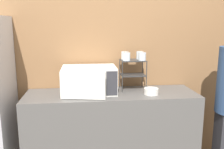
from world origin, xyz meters
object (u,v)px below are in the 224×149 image
(microwave, at_px, (89,80))
(glass_front_left, at_px, (126,57))
(glass_front_right, at_px, (142,56))
(glass_back_left, at_px, (125,55))
(glass_back_right, at_px, (140,55))
(dish_rack, at_px, (133,68))
(bowl, at_px, (151,91))

(microwave, height_order, glass_front_left, glass_front_left)
(glass_front_right, height_order, glass_back_left, same)
(glass_back_right, height_order, glass_back_left, same)
(dish_rack, bearing_deg, microwave, -170.91)
(microwave, xyz_separation_m, glass_front_right, (0.58, 0.03, 0.24))
(glass_back_right, distance_m, glass_back_left, 0.17)
(glass_front_left, height_order, glass_back_left, same)
(glass_back_right, relative_size, bowl, 0.57)
(glass_back_right, relative_size, glass_front_right, 1.00)
(glass_front_left, height_order, glass_front_right, same)
(dish_rack, distance_m, glass_back_left, 0.17)
(microwave, xyz_separation_m, glass_back_right, (0.58, 0.13, 0.24))
(glass_front_left, bearing_deg, glass_back_left, 90.21)
(bowl, bearing_deg, dish_rack, 127.94)
(glass_front_left, distance_m, bowl, 0.45)
(glass_back_right, height_order, glass_front_right, same)
(glass_front_right, relative_size, bowl, 0.57)
(microwave, relative_size, glass_front_right, 6.59)
(glass_front_left, height_order, glass_back_right, same)
(dish_rack, height_order, glass_front_right, glass_front_right)
(dish_rack, relative_size, glass_back_left, 3.91)
(glass_back_right, bearing_deg, bowl, -74.34)
(glass_front_right, xyz_separation_m, glass_back_left, (-0.17, 0.10, 0.00))
(microwave, bearing_deg, glass_back_left, 17.19)
(microwave, distance_m, glass_front_left, 0.48)
(dish_rack, height_order, bowl, dish_rack)
(dish_rack, bearing_deg, glass_back_left, 150.09)
(bowl, bearing_deg, microwave, 169.05)
(glass_front_right, bearing_deg, glass_back_left, 149.85)
(glass_front_right, bearing_deg, glass_front_left, 179.47)
(glass_front_right, distance_m, glass_back_left, 0.20)
(glass_front_left, bearing_deg, bowl, -32.30)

